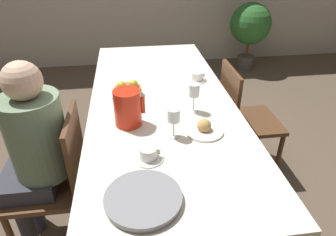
{
  "coord_description": "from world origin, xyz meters",
  "views": [
    {
      "loc": [
        -0.19,
        -1.71,
        1.67
      ],
      "look_at": [
        0.0,
        -0.33,
        0.82
      ],
      "focal_mm": 32.0,
      "sensor_mm": 36.0,
      "label": 1
    }
  ],
  "objects": [
    {
      "name": "fruit_bowl",
      "position": [
        -0.21,
        0.07,
        0.81
      ],
      "size": [
        0.18,
        0.18,
        0.11
      ],
      "color": "#9E6B3D",
      "rests_on": "dining_table"
    },
    {
      "name": "wine_glass_juice",
      "position": [
        0.02,
        -0.43,
        0.89
      ],
      "size": [
        0.06,
        0.06,
        0.16
      ],
      "color": "white",
      "rests_on": "dining_table"
    },
    {
      "name": "dining_table",
      "position": [
        0.0,
        0.0,
        0.68
      ],
      "size": [
        0.9,
        2.18,
        0.77
      ],
      "color": "silver",
      "rests_on": "ground_plane"
    },
    {
      "name": "wine_glass_water",
      "position": [
        0.17,
        -0.18,
        0.9
      ],
      "size": [
        0.06,
        0.06,
        0.18
      ],
      "color": "white",
      "rests_on": "dining_table"
    },
    {
      "name": "teacup_near_person",
      "position": [
        -0.13,
        -0.6,
        0.8
      ],
      "size": [
        0.14,
        0.14,
        0.06
      ],
      "color": "white",
      "rests_on": "dining_table"
    },
    {
      "name": "ground_plane",
      "position": [
        0.0,
        0.0,
        0.0
      ],
      "size": [
        20.0,
        20.0,
        0.0
      ],
      "primitive_type": "plane",
      "color": "brown"
    },
    {
      "name": "bread_plate",
      "position": [
        0.18,
        -0.41,
        0.79
      ],
      "size": [
        0.21,
        0.21,
        0.08
      ],
      "color": "white",
      "rests_on": "dining_table"
    },
    {
      "name": "teacup_across",
      "position": [
        0.29,
        0.25,
        0.8
      ],
      "size": [
        0.14,
        0.14,
        0.06
      ],
      "color": "white",
      "rests_on": "dining_table"
    },
    {
      "name": "red_pitcher",
      "position": [
        -0.21,
        -0.28,
        0.87
      ],
      "size": [
        0.17,
        0.15,
        0.2
      ],
      "color": "red",
      "rests_on": "dining_table"
    },
    {
      "name": "person_seated",
      "position": [
        -0.72,
        -0.35,
        0.71
      ],
      "size": [
        0.39,
        0.41,
        1.19
      ],
      "rotation": [
        0.0,
        0.0,
        1.57
      ],
      "color": "#33333D",
      "rests_on": "ground_plane"
    },
    {
      "name": "chair_opposite",
      "position": [
        0.64,
        0.15,
        0.48
      ],
      "size": [
        0.42,
        0.42,
        0.89
      ],
      "rotation": [
        0.0,
        0.0,
        -1.57
      ],
      "color": "#51331E",
      "rests_on": "ground_plane"
    },
    {
      "name": "serving_tray",
      "position": [
        -0.17,
        -0.86,
        0.78
      ],
      "size": [
        0.31,
        0.31,
        0.03
      ],
      "color": "gray",
      "rests_on": "dining_table"
    },
    {
      "name": "potted_plant",
      "position": [
        1.49,
        2.25,
        0.61
      ],
      "size": [
        0.55,
        0.55,
        0.93
      ],
      "color": "#4C4742",
      "rests_on": "ground_plane"
    },
    {
      "name": "chair_person_side",
      "position": [
        -0.64,
        -0.36,
        0.48
      ],
      "size": [
        0.42,
        0.42,
        0.89
      ],
      "rotation": [
        0.0,
        0.0,
        1.57
      ],
      "color": "#51331E",
      "rests_on": "ground_plane"
    }
  ]
}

